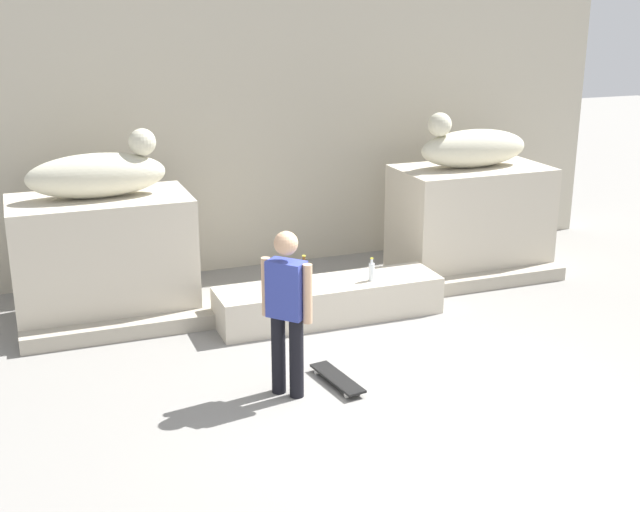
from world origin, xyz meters
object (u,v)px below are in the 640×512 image
(skater, at_px, (287,307))
(statue_reclining_right, at_px, (472,147))
(bottle_clear, at_px, (372,271))
(bottle_brown, at_px, (304,269))
(skateboard, at_px, (337,378))
(statue_reclining_left, at_px, (100,173))

(skater, bearing_deg, statue_reclining_right, 84.69)
(skater, relative_size, bottle_clear, 5.78)
(skater, height_order, bottle_brown, skater)
(statue_reclining_right, bearing_deg, skateboard, 40.48)
(skater, height_order, skateboard, skater)
(bottle_clear, height_order, bottle_brown, bottle_brown)
(skateboard, distance_m, bottle_clear, 1.99)
(skateboard, relative_size, bottle_brown, 2.73)
(bottle_brown, bearing_deg, statue_reclining_right, 15.68)
(statue_reclining_right, relative_size, skateboard, 1.96)
(statue_reclining_left, relative_size, skateboard, 1.96)
(bottle_clear, bearing_deg, skateboard, -124.29)
(bottle_clear, xyz_separation_m, bottle_brown, (-0.74, 0.35, 0.01))
(skater, height_order, bottle_clear, skater)
(statue_reclining_left, xyz_separation_m, skater, (1.37, -2.72, -0.86))
(bottle_brown, bearing_deg, bottle_clear, -25.08)
(bottle_brown, bearing_deg, statue_reclining_left, 161.20)
(bottle_brown, bearing_deg, skater, -114.03)
(skater, xyz_separation_m, bottle_brown, (0.87, 1.96, -0.34))
(statue_reclining_right, distance_m, bottle_clear, 2.56)
(statue_reclining_right, height_order, bottle_clear, statue_reclining_right)
(statue_reclining_left, xyz_separation_m, bottle_clear, (2.99, -1.11, -1.21))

